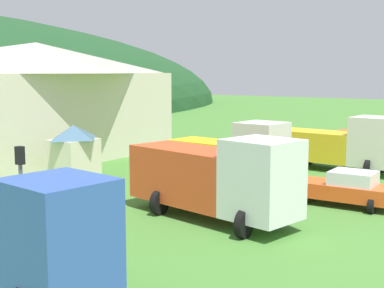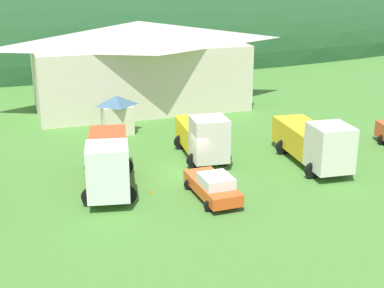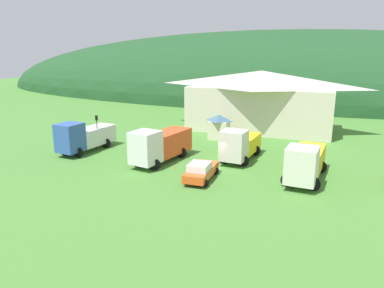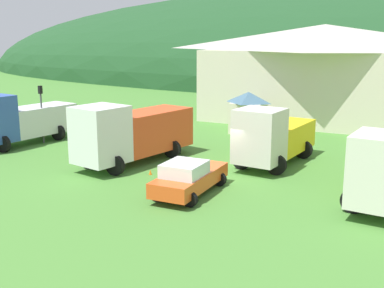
% 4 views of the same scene
% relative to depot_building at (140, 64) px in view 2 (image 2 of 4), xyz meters
% --- Properties ---
extents(ground_plane, '(200.00, 200.00, 0.00)m').
position_rel_depot_building_xyz_m(ground_plane, '(-1.20, -18.02, -4.25)').
color(ground_plane, '#477F33').
extents(forested_hill_backdrop, '(161.34, 60.00, 30.63)m').
position_rel_depot_building_xyz_m(forested_hill_backdrop, '(-1.20, 43.37, -4.25)').
color(forested_hill_backdrop, '#1E4723').
rests_on(forested_hill_backdrop, ground).
extents(depot_building, '(20.92, 9.90, 8.24)m').
position_rel_depot_building_xyz_m(depot_building, '(0.00, 0.00, 0.00)').
color(depot_building, beige).
rests_on(depot_building, ground).
extents(play_shed_cream, '(2.60, 2.21, 3.18)m').
position_rel_depot_building_xyz_m(play_shed_cream, '(-3.80, -7.51, -2.61)').
color(play_shed_cream, beige).
rests_on(play_shed_cream, ground).
extents(heavy_rig_white, '(4.05, 8.25, 3.66)m').
position_rel_depot_building_xyz_m(heavy_rig_white, '(-6.68, -19.04, -2.36)').
color(heavy_rig_white, white).
rests_on(heavy_rig_white, ground).
extents(flatbed_truck_yellow, '(3.54, 7.17, 3.51)m').
position_rel_depot_building_xyz_m(flatbed_truck_yellow, '(0.74, -15.63, -2.55)').
color(flatbed_truck_yellow, silver).
rests_on(flatbed_truck_yellow, ground).
extents(heavy_rig_striped, '(3.64, 8.34, 3.53)m').
position_rel_depot_building_xyz_m(heavy_rig_striped, '(7.55, -19.43, -2.51)').
color(heavy_rig_striped, silver).
rests_on(heavy_rig_striped, ground).
extents(service_pickup_orange, '(2.41, 5.02, 1.66)m').
position_rel_depot_building_xyz_m(service_pickup_orange, '(-1.08, -22.49, -3.42)').
color(service_pickup_orange, '#EA531E').
rests_on(service_pickup_orange, ground).
extents(traffic_cone_near_pickup, '(0.36, 0.36, 0.54)m').
position_rel_depot_building_xyz_m(traffic_cone_near_pickup, '(-4.44, -20.56, -4.25)').
color(traffic_cone_near_pickup, orange).
rests_on(traffic_cone_near_pickup, ground).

